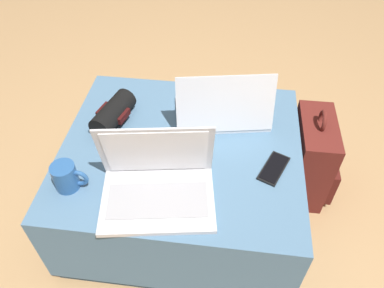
{
  "coord_description": "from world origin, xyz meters",
  "views": [
    {
      "loc": [
        0.16,
        -0.96,
        1.41
      ],
      "look_at": [
        0.05,
        -0.06,
        0.48
      ],
      "focal_mm": 35.0,
      "sensor_mm": 36.0,
      "label": 1
    }
  ],
  "objects_px": {
    "wrist_brace": "(113,113)",
    "coffee_mug": "(67,177)",
    "cell_phone": "(274,168)",
    "laptop_near": "(157,183)",
    "laptop_far": "(223,110)",
    "backpack": "(312,159)"
  },
  "relations": [
    {
      "from": "laptop_near",
      "to": "backpack",
      "type": "xyz_separation_m",
      "value": [
        0.59,
        0.42,
        -0.27
      ]
    },
    {
      "from": "laptop_near",
      "to": "wrist_brace",
      "type": "bearing_deg",
      "value": 116.89
    },
    {
      "from": "cell_phone",
      "to": "backpack",
      "type": "height_order",
      "value": "backpack"
    },
    {
      "from": "coffee_mug",
      "to": "wrist_brace",
      "type": "bearing_deg",
      "value": 79.18
    },
    {
      "from": "wrist_brace",
      "to": "coffee_mug",
      "type": "xyz_separation_m",
      "value": [
        -0.06,
        -0.34,
        0.01
      ]
    },
    {
      "from": "backpack",
      "to": "wrist_brace",
      "type": "distance_m",
      "value": 0.87
    },
    {
      "from": "laptop_near",
      "to": "coffee_mug",
      "type": "xyz_separation_m",
      "value": [
        -0.3,
        -0.01,
        -0.0
      ]
    },
    {
      "from": "laptop_far",
      "to": "cell_phone",
      "type": "relative_size",
      "value": 2.44
    },
    {
      "from": "wrist_brace",
      "to": "coffee_mug",
      "type": "bearing_deg",
      "value": -100.82
    },
    {
      "from": "laptop_near",
      "to": "cell_phone",
      "type": "xyz_separation_m",
      "value": [
        0.38,
        0.16,
        -0.05
      ]
    },
    {
      "from": "backpack",
      "to": "coffee_mug",
      "type": "bearing_deg",
      "value": 115.27
    },
    {
      "from": "backpack",
      "to": "wrist_brace",
      "type": "relative_size",
      "value": 2.03
    },
    {
      "from": "laptop_near",
      "to": "wrist_brace",
      "type": "distance_m",
      "value": 0.41
    },
    {
      "from": "laptop_near",
      "to": "backpack",
      "type": "bearing_deg",
      "value": 26.45
    },
    {
      "from": "laptop_near",
      "to": "coffee_mug",
      "type": "height_order",
      "value": "laptop_near"
    },
    {
      "from": "backpack",
      "to": "wrist_brace",
      "type": "bearing_deg",
      "value": 95.99
    },
    {
      "from": "coffee_mug",
      "to": "laptop_near",
      "type": "bearing_deg",
      "value": 1.24
    },
    {
      "from": "laptop_far",
      "to": "wrist_brace",
      "type": "xyz_separation_m",
      "value": [
        -0.42,
        -0.07,
        -0.01
      ]
    },
    {
      "from": "cell_phone",
      "to": "laptop_near",
      "type": "bearing_deg",
      "value": -134.0
    },
    {
      "from": "cell_phone",
      "to": "backpack",
      "type": "relative_size",
      "value": 0.36
    },
    {
      "from": "backpack",
      "to": "coffee_mug",
      "type": "xyz_separation_m",
      "value": [
        -0.89,
        -0.43,
        0.26
      ]
    },
    {
      "from": "laptop_far",
      "to": "wrist_brace",
      "type": "bearing_deg",
      "value": -1.82
    }
  ]
}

